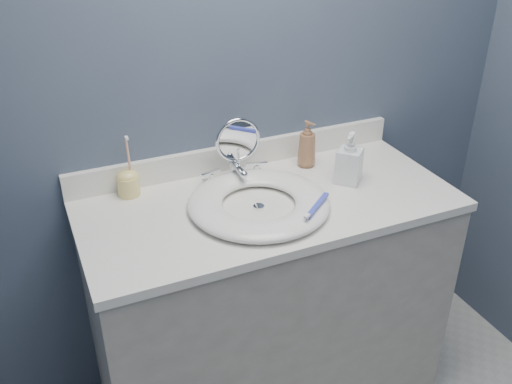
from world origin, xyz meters
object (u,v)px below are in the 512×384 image
soap_bottle_amber (307,144)px  soap_bottle_clear (350,158)px  makeup_mirror (238,147)px  toothbrush_holder (128,182)px

soap_bottle_amber → soap_bottle_clear: 0.18m
soap_bottle_amber → soap_bottle_clear: (0.07, -0.16, 0.00)m
makeup_mirror → toothbrush_holder: makeup_mirror is taller
makeup_mirror → soap_bottle_clear: makeup_mirror is taller
soap_bottle_clear → toothbrush_holder: toothbrush_holder is taller
soap_bottle_clear → toothbrush_holder: 0.74m
soap_bottle_amber → toothbrush_holder: bearing=157.7°
makeup_mirror → toothbrush_holder: size_ratio=1.11×
makeup_mirror → toothbrush_holder: 0.38m
makeup_mirror → soap_bottle_amber: size_ratio=1.36×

